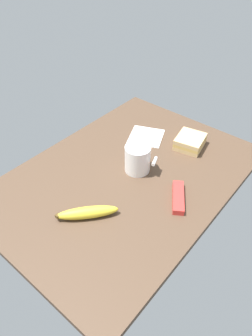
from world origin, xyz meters
TOP-DOWN VIEW (x-y plane):
  - tabletop at (0.00, 0.00)cm, footprint 90.00×64.00cm
  - coffee_mug_black at (-4.55, 1.33)cm, footprint 8.67×11.10cm
  - sandwich_main at (-27.67, 8.22)cm, footprint 12.37×11.53cm
  - banana at (21.37, 3.21)cm, footprint 16.02×14.64cm
  - snack_bar at (-1.54, 19.86)cm, footprint 12.76×9.97cm
  - paper_napkin at (-22.22, -8.17)cm, footprint 16.54×16.54cm

SIDE VIEW (x-z plane):
  - tabletop at x=0.00cm, z-range 0.00..2.00cm
  - paper_napkin at x=-22.22cm, z-range 2.00..2.30cm
  - snack_bar at x=-1.54cm, z-range 2.00..4.00cm
  - banana at x=21.37cm, z-range 2.00..5.64cm
  - sandwich_main at x=-27.67cm, z-range 2.00..6.40cm
  - coffee_mug_black at x=-4.55cm, z-range 2.14..11.83cm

